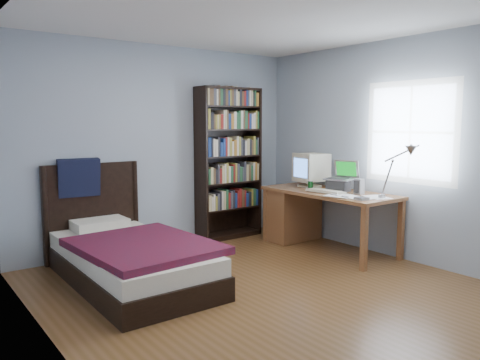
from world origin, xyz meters
The scene contains 14 objects.
room centered at (0.03, 0.00, 1.25)m, with size 4.20×4.24×2.50m.
desk centered at (1.51, 1.15, 0.42)m, with size 0.75×1.69×0.73m.
crt_monitor centered at (1.59, 1.08, 0.98)m, with size 0.42×0.39×0.44m.
laptop centered at (1.59, 0.58, 0.84)m, with size 0.38×0.36×0.38m.
desk_lamp centered at (1.47, -0.39, 1.22)m, with size 0.23×0.51×0.61m.
keyboard centered at (1.37, 0.61, 0.75)m, with size 0.18×0.46×0.03m, color beige.
speaker centered at (1.60, 0.30, 0.82)m, with size 0.09×0.09×0.18m, color gray.
soda_can centered at (1.40, 0.88, 0.78)m, with size 0.06×0.06×0.11m, color #073418.
mouse centered at (1.46, 0.96, 0.75)m, with size 0.06×0.11×0.04m, color silver.
phone_silver centered at (1.28, 0.38, 0.74)m, with size 0.05×0.10×0.02m, color silver.
phone_grey centered at (1.26, 0.22, 0.74)m, with size 0.04×0.08×0.02m, color gray.
external_drive centered at (1.29, 0.02, 0.74)m, with size 0.12×0.12×0.02m, color gray.
bookshelf centered at (0.91, 1.94, 1.01)m, with size 0.91×0.30×2.02m.
bed centered at (-0.92, 1.13, 0.25)m, with size 1.18×2.12×1.16m.
Camera 1 is at (-2.74, -3.16, 1.56)m, focal length 35.00 mm.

